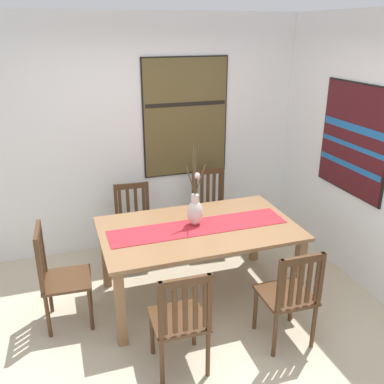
% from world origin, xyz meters
% --- Properties ---
extents(ground_plane, '(6.40, 6.40, 0.03)m').
position_xyz_m(ground_plane, '(0.00, 0.00, -0.01)').
color(ground_plane, beige).
extents(wall_back, '(6.40, 0.12, 2.70)m').
position_xyz_m(wall_back, '(0.00, 1.86, 1.35)').
color(wall_back, white).
rests_on(wall_back, ground_plane).
extents(dining_table, '(1.85, 1.09, 0.76)m').
position_xyz_m(dining_table, '(0.13, 0.48, 0.66)').
color(dining_table, '#8E6642').
rests_on(dining_table, ground_plane).
extents(table_runner, '(1.70, 0.36, 0.01)m').
position_xyz_m(table_runner, '(0.13, 0.48, 0.76)').
color(table_runner, '#B7232D').
rests_on(table_runner, dining_table).
extents(centerpiece_vase, '(0.16, 0.17, 0.79)m').
position_xyz_m(centerpiece_vase, '(0.11, 0.54, 0.92)').
color(centerpiece_vase, silver).
rests_on(centerpiece_vase, dining_table).
extents(chair_0, '(0.44, 0.44, 0.88)m').
position_xyz_m(chair_0, '(-0.32, 1.41, 0.47)').
color(chair_0, '#4C301C').
rests_on(chair_0, ground_plane).
extents(chair_1, '(0.44, 0.44, 0.96)m').
position_xyz_m(chair_1, '(-1.18, 0.48, 0.50)').
color(chair_1, '#4C301C').
rests_on(chair_1, ground_plane).
extents(chair_2, '(0.43, 0.43, 0.92)m').
position_xyz_m(chair_2, '(-0.33, -0.43, 0.48)').
color(chair_2, '#4C301C').
rests_on(chair_2, ground_plane).
extents(chair_3, '(0.45, 0.45, 0.96)m').
position_xyz_m(chair_3, '(0.61, 1.41, 0.50)').
color(chair_3, '#4C301C').
rests_on(chair_3, ground_plane).
extents(chair_4, '(0.43, 0.43, 0.91)m').
position_xyz_m(chair_4, '(0.61, -0.41, 0.48)').
color(chair_4, '#4C301C').
rests_on(chair_4, ground_plane).
extents(painting_on_back_wall, '(1.03, 0.05, 1.39)m').
position_xyz_m(painting_on_back_wall, '(0.42, 1.79, 1.54)').
color(painting_on_back_wall, black).
extents(painting_on_side_wall, '(0.05, 1.00, 1.12)m').
position_xyz_m(painting_on_side_wall, '(1.79, 0.50, 1.47)').
color(painting_on_side_wall, black).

